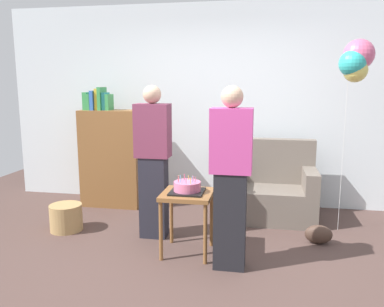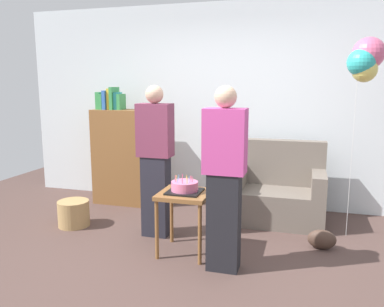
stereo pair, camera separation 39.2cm
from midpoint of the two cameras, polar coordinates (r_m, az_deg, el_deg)
ground_plane at (r=3.71m, az=2.17°, el=-16.09°), size 8.00×8.00×0.00m
wall_back at (r=5.35m, az=7.73°, el=6.92°), size 6.00×0.10×2.70m
couch at (r=4.89m, az=14.61°, el=-5.63°), size 1.10×0.70×0.96m
bookshelf at (r=5.41m, az=-8.05°, el=-0.17°), size 0.80×0.36×1.60m
side_table at (r=3.79m, az=1.91°, el=-7.09°), size 0.48×0.48×0.61m
birthday_cake at (r=3.75m, az=1.92°, el=-4.98°), size 0.32×0.32×0.17m
person_blowing_candles at (r=4.17m, az=-2.68°, el=-1.07°), size 0.36×0.22×1.63m
person_holding_cake at (r=3.41m, az=8.07°, el=-3.69°), size 0.36×0.22×1.63m
wicker_basket at (r=4.75m, az=-14.64°, el=-8.49°), size 0.36×0.36×0.30m
handbag at (r=4.28m, az=21.03°, el=-11.68°), size 0.28×0.14×0.20m
balloon_bunch at (r=4.43m, az=26.43°, el=12.16°), size 0.37×0.36×2.10m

